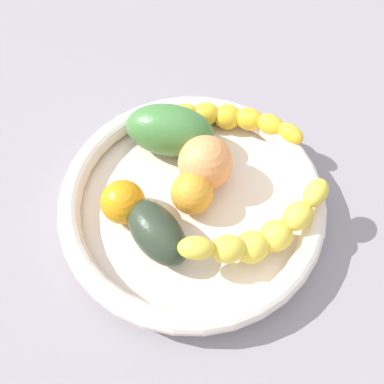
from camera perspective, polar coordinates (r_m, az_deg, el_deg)
The scene contains 9 objects.
kitchen_counter at distance 56.13cm, azimuth 0.00°, elevation -3.24°, with size 120.00×120.00×3.00cm, color gray.
fruit_bowl at distance 52.72cm, azimuth 0.00°, elevation -1.33°, with size 34.11×34.11×4.60cm.
banana_draped_left at distance 58.43cm, azimuth 4.90°, elevation 10.20°, with size 18.14×14.09×4.37cm.
banana_draped_right at distance 48.10cm, azimuth 9.81°, elevation -5.79°, with size 20.89×6.29×5.58cm.
orange_front at distance 50.86cm, azimuth -0.19°, elevation -0.15°, with size 5.45×5.45×5.45cm, color orange.
orange_mid_left at distance 50.87cm, azimuth -9.65°, elevation -1.40°, with size 5.57×5.57×5.57cm, color orange.
avocado_dark at distance 48.57cm, azimuth -4.97°, elevation -5.63°, with size 9.72×5.44×5.47cm, color #2B3827.
mango_green at distance 55.66cm, azimuth -3.15°, elevation 8.64°, with size 12.12×6.98×7.11cm, color #437C3A.
peach_blush at distance 52.30cm, azimuth 1.90°, elevation 4.11°, with size 7.17×7.17×7.17cm, color #F59555.
Camera 1 is at (-11.54, -22.81, 51.47)cm, focal length 37.97 mm.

